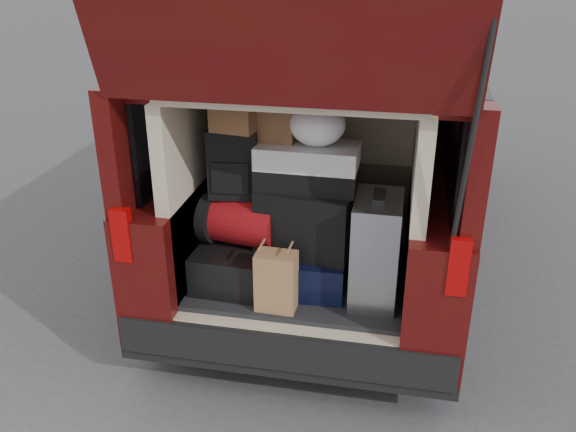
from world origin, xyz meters
name	(u,v)px	position (x,y,z in m)	size (l,w,h in m)	color
ground	(294,370)	(0.00, 0.00, 0.00)	(80.00, 80.00, 0.00)	#39393B
minivan	(336,140)	(0.00, 1.86, 0.91)	(1.90, 5.35, 2.77)	black
load_floor	(302,309)	(0.00, 0.28, 0.28)	(1.24, 1.05, 0.55)	black
black_hardshell	(239,260)	(-0.37, 0.14, 0.67)	(0.43, 0.59, 0.24)	black
navy_hardshell	(311,266)	(0.08, 0.16, 0.66)	(0.41, 0.50, 0.22)	black
silver_roller	(376,250)	(0.45, 0.07, 0.86)	(0.26, 0.41, 0.62)	silver
kraft_bag	(276,281)	(-0.07, -0.15, 0.72)	(0.22, 0.14, 0.34)	#AA784C
red_duffel	(242,220)	(-0.34, 0.15, 0.93)	(0.45, 0.29, 0.29)	maroon
black_soft_case	(307,220)	(0.04, 0.15, 0.96)	(0.54, 0.32, 0.39)	black
backpack	(234,163)	(-0.38, 0.17, 1.28)	(0.28, 0.17, 0.40)	black
twotone_duffel	(308,166)	(0.04, 0.18, 1.29)	(0.56, 0.29, 0.25)	silver
grocery_sack_lower	(235,111)	(-0.36, 0.15, 1.59)	(0.24, 0.19, 0.22)	brown
grocery_sack_upper	(277,122)	(-0.14, 0.23, 1.52)	(0.21, 0.17, 0.21)	brown
plastic_bag_center	(317,124)	(0.09, 0.18, 1.53)	(0.31, 0.28, 0.24)	white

